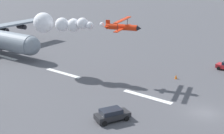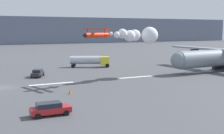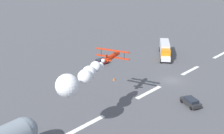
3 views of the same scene
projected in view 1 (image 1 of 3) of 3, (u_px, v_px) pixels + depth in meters
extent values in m
plane|color=#4C4C51|center=(204.00, 113.00, 42.32)|extent=(440.00, 440.00, 0.00)
cube|color=white|center=(147.00, 97.00, 47.40)|extent=(8.00, 0.90, 0.01)
cube|color=white|center=(63.00, 73.00, 57.57)|extent=(8.00, 0.90, 0.01)
cube|color=white|center=(5.00, 57.00, 67.73)|extent=(8.00, 0.90, 0.01)
sphere|color=gray|center=(31.00, 46.00, 63.57)|extent=(3.71, 3.71, 3.71)
cylinder|color=black|center=(4.00, 30.00, 73.94)|extent=(2.46, 1.24, 1.10)
cylinder|color=black|center=(22.00, 27.00, 77.89)|extent=(2.46, 1.24, 1.10)
cylinder|color=red|center=(122.00, 27.00, 51.81)|extent=(5.10, 2.42, 0.92)
cube|color=red|center=(123.00, 28.00, 51.78)|extent=(2.69, 6.66, 0.12)
cube|color=red|center=(123.00, 20.00, 51.39)|extent=(2.69, 6.66, 0.12)
cylinder|color=black|center=(127.00, 22.00, 53.71)|extent=(0.08, 0.08, 1.31)
cylinder|color=black|center=(118.00, 27.00, 49.46)|extent=(0.08, 0.08, 1.31)
cube|color=red|center=(108.00, 23.00, 52.43)|extent=(0.70, 0.31, 1.10)
cube|color=red|center=(108.00, 26.00, 52.55)|extent=(1.18, 2.09, 0.08)
cone|color=black|center=(139.00, 28.00, 50.85)|extent=(0.90, 0.96, 0.78)
sphere|color=white|center=(102.00, 24.00, 52.94)|extent=(0.70, 0.70, 0.70)
sphere|color=white|center=(90.00, 25.00, 53.26)|extent=(1.22, 1.22, 1.22)
sphere|color=white|center=(83.00, 23.00, 53.77)|extent=(1.85, 1.85, 1.85)
sphere|color=white|center=(74.00, 25.00, 54.71)|extent=(2.21, 2.21, 2.21)
sphere|color=white|center=(62.00, 24.00, 54.97)|extent=(2.30, 2.30, 2.30)
sphere|color=white|center=(43.00, 23.00, 56.82)|extent=(3.45, 3.45, 3.45)
cylinder|color=black|center=(219.00, 68.00, 59.18)|extent=(0.64, 0.23, 0.64)
cylinder|color=black|center=(222.00, 66.00, 60.51)|extent=(0.64, 0.23, 0.64)
cube|color=#262628|center=(112.00, 116.00, 40.05)|extent=(3.43, 4.59, 0.65)
cube|color=#1E232D|center=(111.00, 111.00, 39.79)|extent=(2.58, 3.00, 0.55)
cylinder|color=black|center=(120.00, 113.00, 41.55)|extent=(0.47, 0.67, 0.64)
cylinder|color=black|center=(98.00, 117.00, 40.29)|extent=(0.47, 0.67, 0.64)
cylinder|color=black|center=(127.00, 119.00, 40.01)|extent=(0.47, 0.67, 0.64)
cylinder|color=black|center=(105.00, 124.00, 38.75)|extent=(0.47, 0.67, 0.64)
cone|color=orange|center=(176.00, 77.00, 54.67)|extent=(0.44, 0.44, 0.75)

